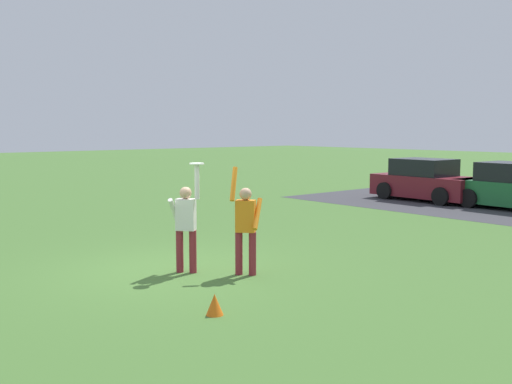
# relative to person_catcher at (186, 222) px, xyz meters

# --- Properties ---
(ground_plane) EXTENTS (120.00, 120.00, 0.00)m
(ground_plane) POSITION_rel_person_catcher_xyz_m (-0.31, -0.15, -0.98)
(ground_plane) COLOR #426B2D
(person_catcher) EXTENTS (0.56, 0.55, 2.08)m
(person_catcher) POSITION_rel_person_catcher_xyz_m (0.00, 0.00, 0.00)
(person_catcher) COLOR maroon
(person_catcher) RESTS_ON ground_plane
(person_defender) EXTENTS (0.65, 0.65, 2.05)m
(person_defender) POSITION_rel_person_catcher_xyz_m (0.88, 0.74, -0.00)
(person_defender) COLOR maroon
(person_defender) RESTS_ON ground_plane
(frisbee_disc) EXTENTS (0.27, 0.27, 0.02)m
(frisbee_disc) POSITION_rel_person_catcher_xyz_m (0.17, 0.14, 1.11)
(frisbee_disc) COLOR white
(frisbee_disc) RESTS_ON person_catcher
(parked_car_maroon) EXTENTS (4.16, 2.16, 1.59)m
(parked_car_maroon) POSITION_rel_person_catcher_xyz_m (-3.75, 13.48, -0.25)
(parked_car_maroon) COLOR maroon
(parked_car_maroon) RESTS_ON ground_plane
(field_cone_orange) EXTENTS (0.26, 0.26, 0.32)m
(field_cone_orange) POSITION_rel_person_catcher_xyz_m (2.49, -1.17, -0.82)
(field_cone_orange) COLOR orange
(field_cone_orange) RESTS_ON ground_plane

